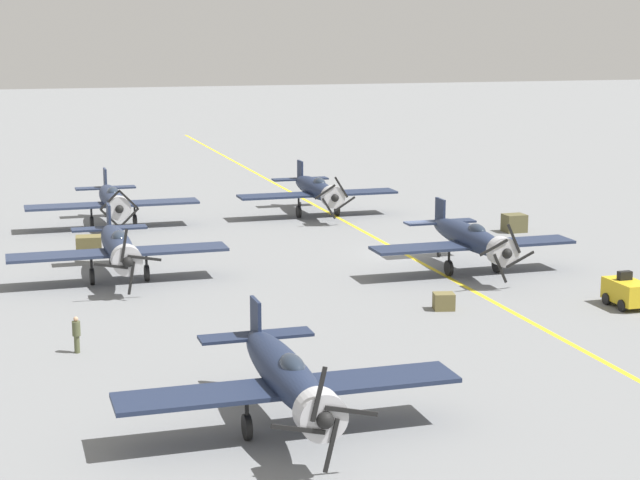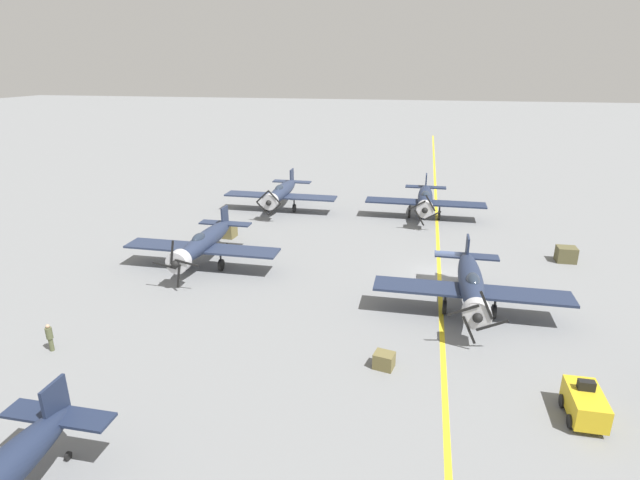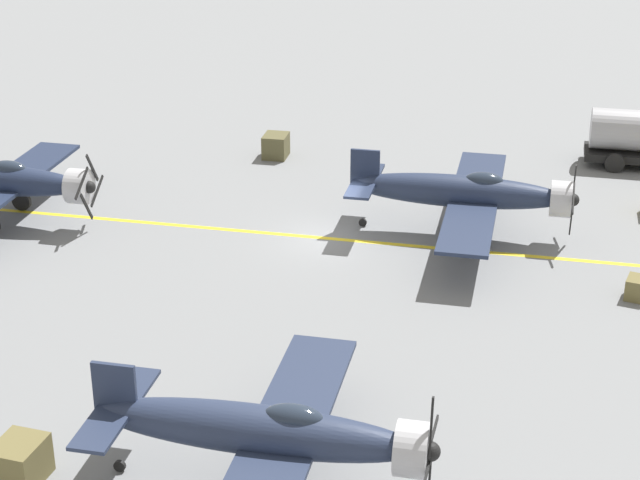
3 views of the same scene
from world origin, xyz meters
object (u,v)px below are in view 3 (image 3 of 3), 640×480
object	(u,v)px
supply_crate_by_tanker	(20,462)
supply_crate_mid_lane	(638,288)
supply_crate_outboard	(276,146)
airplane_mid_center	(466,193)
airplane_mid_right	(268,432)

from	to	relation	value
supply_crate_by_tanker	supply_crate_mid_lane	size ratio (longest dim) A/B	1.52
supply_crate_by_tanker	supply_crate_outboard	xyz separation A→B (m)	(-28.90, 0.19, -0.03)
supply_crate_outboard	supply_crate_by_tanker	bearing A→B (deg)	-0.38
airplane_mid_center	airplane_mid_right	xyz separation A→B (m)	(19.61, -3.76, 0.00)
supply_crate_outboard	supply_crate_mid_lane	bearing A→B (deg)	53.97
airplane_mid_right	supply_crate_mid_lane	bearing A→B (deg)	141.62
supply_crate_by_tanker	supply_crate_mid_lane	xyz separation A→B (m)	(-15.88, 18.09, -0.22)
supply_crate_by_tanker	supply_crate_outboard	bearing A→B (deg)	179.62
airplane_mid_right	supply_crate_outboard	size ratio (longest dim) A/B	8.12
supply_crate_by_tanker	supply_crate_mid_lane	bearing A→B (deg)	131.27
supply_crate_by_tanker	supply_crate_outboard	distance (m)	28.90
supply_crate_mid_lane	airplane_mid_right	bearing A→B (deg)	-36.31
airplane_mid_right	supply_crate_by_tanker	xyz separation A→B (m)	(1.02, -7.17, -1.37)
airplane_mid_center	supply_crate_mid_lane	xyz separation A→B (m)	(4.75, 7.16, -1.59)
supply_crate_outboard	airplane_mid_right	bearing A→B (deg)	14.06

